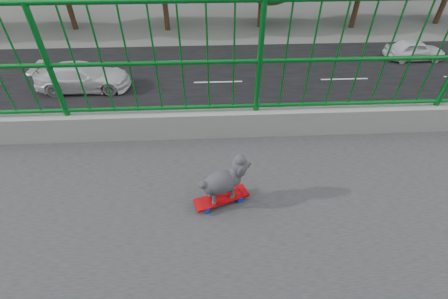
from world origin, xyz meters
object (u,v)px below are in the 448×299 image
at_px(skateboard, 221,199).
at_px(poodle, 224,180).
at_px(car_0, 370,191).
at_px(car_4, 415,50).
at_px(car_3, 83,77).
at_px(car_6, 75,144).

relative_size(skateboard, poodle, 1.14).
relative_size(car_0, car_4, 1.00).
distance_m(car_0, car_4, 15.41).
xyz_separation_m(skateboard, car_4, (-18.42, 14.25, -6.38)).
relative_size(poodle, car_4, 0.11).
height_order(skateboard, car_4, skateboard).
bearing_deg(skateboard, car_3, -174.20).
bearing_deg(car_4, car_0, 146.17).
bearing_deg(car_6, car_4, 115.40).
bearing_deg(poodle, car_4, 121.79).
bearing_deg(skateboard, car_4, 121.75).
bearing_deg(car_6, car_3, -166.27).
xyz_separation_m(car_3, car_4, (-3.20, 21.78, -0.10)).
relative_size(car_4, car_6, 0.72).
bearing_deg(car_6, skateboard, 34.08).
bearing_deg(poodle, car_6, -166.31).
bearing_deg(car_4, skateboard, 142.28).
bearing_deg(skateboard, poodle, 90.00).
distance_m(poodle, car_4, 24.18).
xyz_separation_m(skateboard, poodle, (-0.01, 0.02, 0.22)).
bearing_deg(car_3, car_0, -126.02).
distance_m(skateboard, car_6, 12.37).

